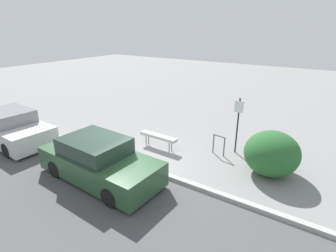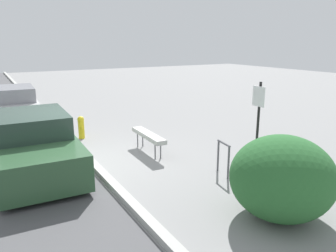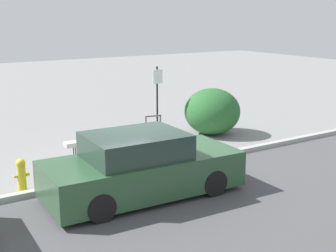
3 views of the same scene
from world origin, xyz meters
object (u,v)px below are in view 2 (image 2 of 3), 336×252
(sign_post, at_px, (258,121))
(fire_hydrant, at_px, (81,127))
(parked_car_near, at_px, (35,145))
(bike_rack, at_px, (223,155))
(parked_car_far, at_px, (12,107))
(bench, at_px, (148,136))

(sign_post, bearing_deg, fire_hydrant, -152.97)
(parked_car_near, bearing_deg, bike_rack, 58.08)
(parked_car_near, distance_m, parked_car_far, 5.54)
(bench, relative_size, sign_post, 0.77)
(bike_rack, height_order, sign_post, sign_post)
(bench, relative_size, fire_hydrant, 2.32)
(bike_rack, distance_m, fire_hydrant, 5.28)
(bench, xyz_separation_m, parked_car_near, (-0.26, -3.07, 0.14))
(fire_hydrant, xyz_separation_m, parked_car_far, (-3.37, -1.79, 0.25))
(bench, distance_m, fire_hydrant, 2.76)
(parked_car_near, bearing_deg, bench, 87.31)
(bench, bearing_deg, fire_hydrant, -149.96)
(sign_post, relative_size, parked_car_far, 0.53)
(bench, xyz_separation_m, fire_hydrant, (-2.43, -1.31, -0.11))
(bike_rack, xyz_separation_m, parked_car_near, (-2.64, -3.91, 0.16))
(fire_hydrant, distance_m, parked_car_far, 3.82)
(bike_rack, bearing_deg, sign_post, 48.07)
(bench, height_order, parked_car_far, parked_car_far)
(bike_rack, relative_size, parked_car_far, 0.19)
(sign_post, bearing_deg, bench, -154.09)
(sign_post, distance_m, parked_car_far, 9.81)
(bike_rack, height_order, parked_car_near, parked_car_near)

